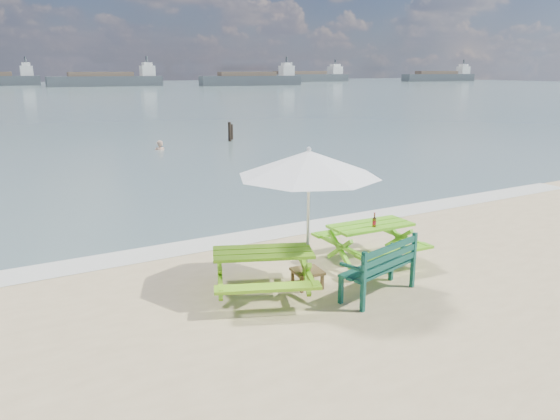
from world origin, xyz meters
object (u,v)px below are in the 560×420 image
side_table (307,278)px  swimmer (160,157)px  park_bench (378,278)px  patio_umbrella (309,164)px  picnic_table_right (370,244)px  beer_bottle (374,222)px  picnic_table_left (263,274)px

side_table → swimmer: size_ratio=0.34×
park_bench → patio_umbrella: patio_umbrella is taller
patio_umbrella → park_bench: bearing=-46.2°
patio_umbrella → picnic_table_right: bearing=14.5°
picnic_table_right → patio_umbrella: 2.53m
swimmer → patio_umbrella: bearing=-100.0°
side_table → swimmer: swimmer is taller
patio_umbrella → beer_bottle: bearing=9.3°
park_bench → beer_bottle: bearing=53.6°
picnic_table_left → picnic_table_right: size_ratio=1.23×
beer_bottle → swimmer: bearing=85.3°
picnic_table_right → park_bench: park_bench is taller
patio_umbrella → swimmer: size_ratio=1.69×
picnic_table_left → beer_bottle: bearing=4.5°
side_table → patio_umbrella: (0.00, -0.00, 1.99)m
park_bench → beer_bottle: 1.52m
picnic_table_left → picnic_table_right: (2.56, 0.37, -0.00)m
picnic_table_right → patio_umbrella: bearing=-165.5°
side_table → patio_umbrella: 1.99m
patio_umbrella → swimmer: 17.73m
side_table → park_bench: bearing=-46.2°
side_table → patio_umbrella: bearing=-76.0°
beer_bottle → picnic_table_left: bearing=-175.5°
park_bench → patio_umbrella: 2.21m
swimmer → park_bench: bearing=-97.0°
beer_bottle → swimmer: beer_bottle is taller
picnic_table_left → patio_umbrella: 1.96m
picnic_table_right → patio_umbrella: size_ratio=0.69×
picnic_table_left → beer_bottle: size_ratio=8.39×
side_table → beer_bottle: (1.66, 0.27, 0.69)m
picnic_table_left → side_table: size_ratio=4.24×
park_bench → side_table: park_bench is taller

